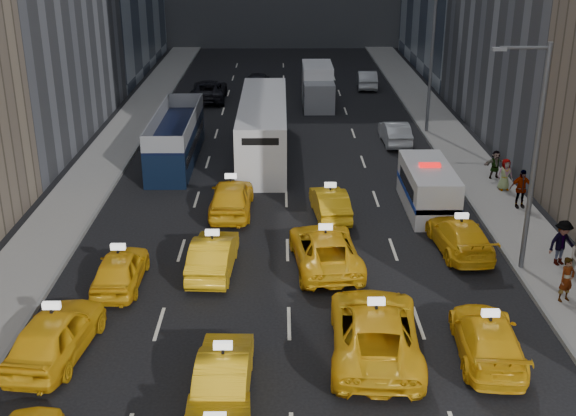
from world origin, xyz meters
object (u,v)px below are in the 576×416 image
double_decker (176,138)px  city_bus (263,128)px  box_truck (318,86)px  pedestrian_0 (567,279)px  nypd_van (428,189)px

double_decker → city_bus: size_ratio=0.76×
double_decker → box_truck: 16.25m
city_bus → box_truck: size_ratio=2.00×
pedestrian_0 → box_truck: bearing=80.8°
nypd_van → city_bus: 11.95m
double_decker → pedestrian_0: 23.55m
double_decker → nypd_van: bearing=-34.2°
box_truck → pedestrian_0: 31.56m
nypd_van → city_bus: bearing=138.7°
nypd_van → box_truck: size_ratio=0.87×
box_truck → double_decker: bearing=-124.7°
nypd_van → pedestrian_0: (3.23, -9.28, -0.06)m
box_truck → nypd_van: bearing=-80.6°
city_bus → pedestrian_0: 21.33m
pedestrian_0 → city_bus: bearing=99.1°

